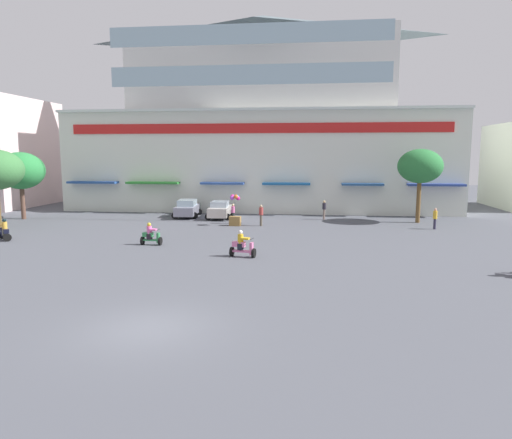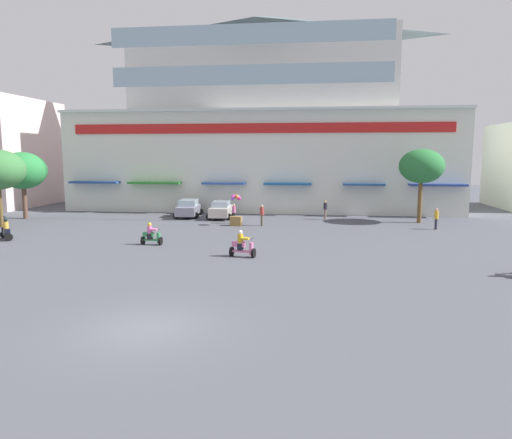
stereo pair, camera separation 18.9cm
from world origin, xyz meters
TOP-DOWN VIEW (x-y plane):
  - ground_plane at (0.00, 13.00)m, footprint 128.00×128.00m
  - colonial_building at (-0.00, 36.69)m, footprint 39.09×18.28m
  - plaza_tree_1 at (14.28, 25.94)m, footprint 3.65×3.94m
  - plaza_tree_2 at (-20.04, 24.13)m, footprint 3.96×4.34m
  - parked_car_0 at (-5.94, 27.21)m, footprint 2.58×4.52m
  - parked_car_1 at (-2.79, 26.61)m, footprint 2.41×4.14m
  - scooter_rider_1 at (-15.06, 14.38)m, footprint 1.43×1.40m
  - scooter_rider_3 at (1.51, 11.12)m, footprint 1.52×0.80m
  - scooter_rider_4 at (-4.75, 13.88)m, footprint 1.32×0.55m
  - pedestrian_0 at (14.79, 22.47)m, footprint 0.41×0.41m
  - pedestrian_1 at (-1.08, 23.57)m, footprint 0.44×0.44m
  - pedestrian_2 at (6.49, 26.89)m, footprint 0.45×0.45m
  - pedestrian_3 at (1.36, 22.57)m, footprint 0.45×0.45m
  - balloon_vendor_cart at (-0.73, 22.48)m, footprint 0.93×0.78m

SIDE VIEW (x-z plane):
  - ground_plane at x=0.00m, z-range 0.00..0.00m
  - scooter_rider_4 at x=-4.75m, z-range -0.12..1.31m
  - scooter_rider_1 at x=-15.06m, z-range -0.14..1.34m
  - scooter_rider_3 at x=1.51m, z-range -0.13..1.39m
  - parked_car_1 at x=-2.79m, z-range 0.01..1.55m
  - parked_car_0 at x=-5.94m, z-range 0.00..1.59m
  - pedestrian_0 at x=14.79m, z-range 0.12..1.74m
  - pedestrian_1 at x=-1.08m, z-range 0.13..1.79m
  - pedestrian_2 at x=6.49m, z-range 0.13..1.81m
  - pedestrian_3 at x=1.36m, z-range 0.13..1.83m
  - balloon_vendor_cart at x=-0.73m, z-range -0.24..2.30m
  - plaza_tree_2 at x=-20.04m, z-range 1.31..7.22m
  - plaza_tree_1 at x=14.28m, z-range 1.63..7.79m
  - colonial_building at x=0.00m, z-range -1.20..19.01m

